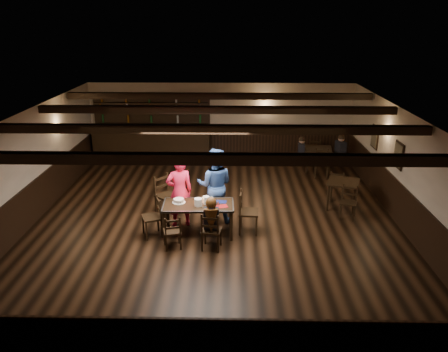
{
  "coord_description": "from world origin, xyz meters",
  "views": [
    {
      "loc": [
        0.42,
        -9.76,
        4.78
      ],
      "look_at": [
        0.2,
        0.2,
        1.13
      ],
      "focal_mm": 35.0,
      "sensor_mm": 36.0,
      "label": 1
    }
  ],
  "objects_px": {
    "dining_table": "(198,207)",
    "woman_pink": "(180,192)",
    "chair_near_left": "(173,230)",
    "man_blue": "(215,185)",
    "bar_counter": "(153,142)",
    "cake": "(179,201)",
    "chair_near_right": "(211,229)"
  },
  "relations": [
    {
      "from": "woman_pink",
      "to": "chair_near_left",
      "type": "bearing_deg",
      "value": 70.54
    },
    {
      "from": "woman_pink",
      "to": "bar_counter",
      "type": "height_order",
      "value": "bar_counter"
    },
    {
      "from": "dining_table",
      "to": "bar_counter",
      "type": "xyz_separation_m",
      "value": [
        -1.99,
        5.36,
        0.05
      ]
    },
    {
      "from": "chair_near_left",
      "to": "man_blue",
      "type": "height_order",
      "value": "man_blue"
    },
    {
      "from": "dining_table",
      "to": "cake",
      "type": "height_order",
      "value": "cake"
    },
    {
      "from": "dining_table",
      "to": "woman_pink",
      "type": "bearing_deg",
      "value": 137.2
    },
    {
      "from": "dining_table",
      "to": "woman_pink",
      "type": "xyz_separation_m",
      "value": [
        -0.48,
        0.44,
        0.2
      ]
    },
    {
      "from": "dining_table",
      "to": "chair_near_left",
      "type": "distance_m",
      "value": 0.91
    },
    {
      "from": "chair_near_left",
      "to": "man_blue",
      "type": "distance_m",
      "value": 1.77
    },
    {
      "from": "cake",
      "to": "man_blue",
      "type": "bearing_deg",
      "value": 39.99
    },
    {
      "from": "chair_near_left",
      "to": "chair_near_right",
      "type": "bearing_deg",
      "value": -2.23
    },
    {
      "from": "woman_pink",
      "to": "cake",
      "type": "relative_size",
      "value": 5.83
    },
    {
      "from": "chair_near_right",
      "to": "bar_counter",
      "type": "relative_size",
      "value": 0.21
    },
    {
      "from": "chair_near_right",
      "to": "cake",
      "type": "distance_m",
      "value": 1.18
    },
    {
      "from": "cake",
      "to": "bar_counter",
      "type": "bearing_deg",
      "value": 106.26
    },
    {
      "from": "chair_near_left",
      "to": "chair_near_right",
      "type": "distance_m",
      "value": 0.83
    },
    {
      "from": "dining_table",
      "to": "bar_counter",
      "type": "distance_m",
      "value": 5.71
    },
    {
      "from": "chair_near_left",
      "to": "woman_pink",
      "type": "xyz_separation_m",
      "value": [
        0.03,
        1.17,
        0.42
      ]
    },
    {
      "from": "cake",
      "to": "bar_counter",
      "type": "xyz_separation_m",
      "value": [
        -1.54,
        5.27,
        -0.07
      ]
    },
    {
      "from": "chair_near_right",
      "to": "dining_table",
      "type": "bearing_deg",
      "value": 113.07
    },
    {
      "from": "cake",
      "to": "chair_near_left",
      "type": "bearing_deg",
      "value": -93.72
    },
    {
      "from": "dining_table",
      "to": "chair_near_right",
      "type": "height_order",
      "value": "chair_near_right"
    },
    {
      "from": "bar_counter",
      "to": "cake",
      "type": "bearing_deg",
      "value": -73.74
    },
    {
      "from": "man_blue",
      "to": "dining_table",
      "type": "bearing_deg",
      "value": 70.1
    },
    {
      "from": "chair_near_right",
      "to": "bar_counter",
      "type": "distance_m",
      "value": 6.54
    },
    {
      "from": "woman_pink",
      "to": "bar_counter",
      "type": "bearing_deg",
      "value": -90.91
    },
    {
      "from": "woman_pink",
      "to": "cake",
      "type": "height_order",
      "value": "woman_pink"
    },
    {
      "from": "chair_near_left",
      "to": "chair_near_right",
      "type": "height_order",
      "value": "chair_near_right"
    },
    {
      "from": "bar_counter",
      "to": "dining_table",
      "type": "bearing_deg",
      "value": -69.6
    },
    {
      "from": "dining_table",
      "to": "man_blue",
      "type": "height_order",
      "value": "man_blue"
    },
    {
      "from": "chair_near_right",
      "to": "man_blue",
      "type": "relative_size",
      "value": 0.47
    },
    {
      "from": "chair_near_right",
      "to": "woman_pink",
      "type": "relative_size",
      "value": 0.5
    }
  ]
}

